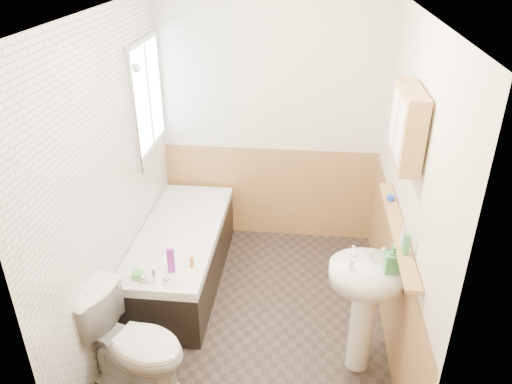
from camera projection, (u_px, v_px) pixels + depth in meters
floor at (254, 318)px, 4.29m from camera, size 2.80×2.80×0.00m
ceiling at (253, 13)px, 3.13m from camera, size 2.80×2.80×0.00m
wall_back at (270, 125)px, 4.95m from camera, size 2.20×0.02×2.50m
wall_front at (222, 319)px, 2.47m from camera, size 2.20×0.02×2.50m
wall_left at (110, 182)px, 3.82m from camera, size 0.02×2.80×2.50m
wall_right at (406, 197)px, 3.60m from camera, size 0.02×2.80×2.50m
wainscot_right at (390, 280)px, 3.95m from camera, size 0.01×2.80×1.00m
wainscot_back at (269, 192)px, 5.28m from camera, size 2.20×0.01×1.00m
tile_cladding_left at (113, 182)px, 3.81m from camera, size 0.01×2.80×2.50m
tile_return_back at (195, 73)px, 4.77m from camera, size 0.75×0.01×1.50m
window at (148, 95)px, 4.46m from camera, size 0.03×0.79×0.99m
bathtub at (182, 254)px, 4.63m from camera, size 0.70×1.75×0.70m
shower_riser at (135, 101)px, 4.07m from camera, size 0.10×0.07×1.11m
toilet at (134, 344)px, 3.49m from camera, size 0.90×0.68×0.78m
sink at (365, 296)px, 3.54m from camera, size 0.54×0.44×1.04m
pine_shelf at (397, 229)px, 3.50m from camera, size 0.10×1.40×0.03m
medicine_cabinet at (407, 126)px, 3.20m from camera, size 0.14×0.55×0.50m
foam_can at (407, 244)px, 3.18m from camera, size 0.06×0.06×0.15m
green_bottle at (405, 229)px, 3.26m from camera, size 0.05×0.05×0.23m
black_jar at (391, 198)px, 3.84m from camera, size 0.06×0.06×0.04m
soap_bottle at (391, 265)px, 3.34m from camera, size 0.11×0.22×0.10m
clear_bottle at (351, 264)px, 3.35m from camera, size 0.04×0.04×0.09m
blue_gel at (171, 260)px, 3.91m from camera, size 0.07×0.05×0.21m
cream_jar at (138, 275)px, 3.87m from camera, size 0.09×0.09×0.06m
orange_bottle at (192, 262)px, 3.99m from camera, size 0.04×0.04×0.09m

